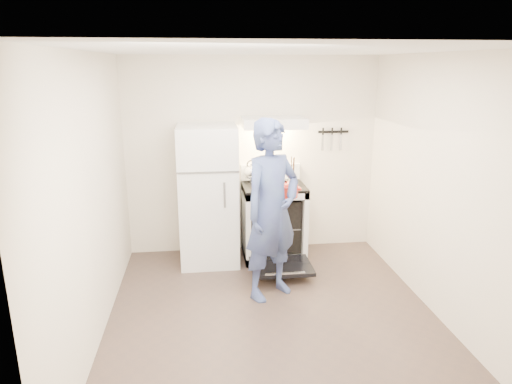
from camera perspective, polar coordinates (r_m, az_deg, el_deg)
floor at (r=4.63m, az=2.19°, el=-15.41°), size 3.60×3.60×0.00m
back_wall at (r=5.86m, az=-0.46°, el=4.48°), size 3.20×0.02×2.50m
refrigerator at (r=5.58m, az=-5.98°, el=-0.42°), size 0.70×0.70×1.70m
stove_body at (r=5.79m, az=2.19°, el=-3.79°), size 0.76×0.65×0.92m
cooktop at (r=5.65m, az=2.24°, el=0.76°), size 0.76×0.65×0.03m
backsplash at (r=5.89m, az=1.81°, el=2.55°), size 0.76×0.07×0.20m
oven_door at (r=5.37m, az=3.16°, el=-9.27°), size 0.70×0.54×0.04m
oven_rack at (r=5.79m, az=2.18°, el=-3.98°), size 0.60×0.52×0.01m
range_hood at (r=5.57m, az=2.20°, el=8.68°), size 0.76×0.50×0.12m
knife_strip at (r=6.00m, az=9.64°, el=7.44°), size 0.40×0.02×0.03m
pizza_stone at (r=5.79m, az=2.47°, el=-3.83°), size 0.30×0.30×0.02m
tea_kettle at (r=5.77m, az=-0.57°, el=2.66°), size 0.23×0.19×0.28m
utensil_jar at (r=5.40m, az=4.60°, el=1.23°), size 0.10×0.10×0.13m
person at (r=4.68m, az=1.99°, el=-2.34°), size 0.82×0.76×1.89m
dutch_oven at (r=5.00m, az=3.71°, el=0.13°), size 0.34×0.27×0.23m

